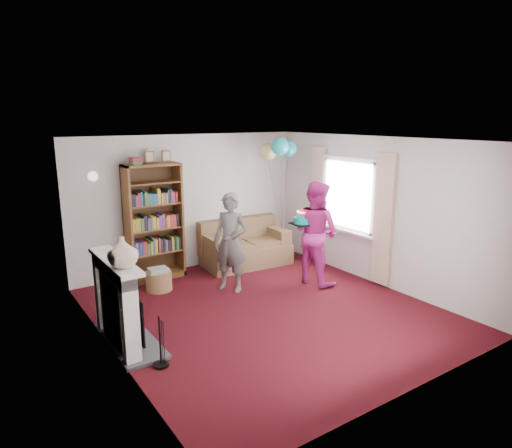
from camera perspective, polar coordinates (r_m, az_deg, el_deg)
ground at (r=6.89m, az=1.31°, el=-10.79°), size 5.00×5.00×0.00m
wall_back at (r=8.61m, az=-8.33°, el=2.71°), size 4.50×0.02×2.50m
wall_left at (r=5.54m, az=-18.14°, el=-3.76°), size 0.02×5.00×2.50m
wall_right at (r=7.97m, az=14.77°, el=1.56°), size 0.02×5.00×2.50m
ceiling at (r=6.30m, az=1.44°, el=10.51°), size 4.50×5.00×0.01m
fireplace at (r=6.00m, az=-16.55°, el=-9.81°), size 0.55×1.80×1.12m
window_bay at (r=8.34m, az=11.42°, el=1.92°), size 0.14×2.02×2.20m
wall_sconce at (r=7.79m, az=-19.73°, el=5.66°), size 0.16×0.23×0.16m
bookcase at (r=8.16m, az=-12.72°, el=0.10°), size 0.96×0.42×2.24m
sofa at (r=8.88m, az=-1.47°, el=-2.94°), size 1.64×0.87×0.87m
wicker_basket at (r=7.77m, az=-12.07°, el=-6.86°), size 0.43×0.43×0.38m
person_striped at (r=7.43m, az=-3.20°, el=-2.30°), size 0.65×0.71×1.63m
person_magenta at (r=7.83m, az=7.46°, el=-1.07°), size 0.81×0.96×1.77m
birthday_cake at (r=7.65m, az=5.85°, el=0.45°), size 0.34×0.34×0.22m
balloons at (r=8.64m, az=2.86°, el=9.36°), size 0.66×0.71×1.79m
mantel_vase at (r=5.42m, az=-16.32°, el=-3.37°), size 0.42×0.42×0.36m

